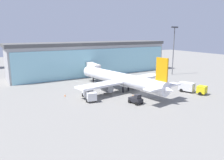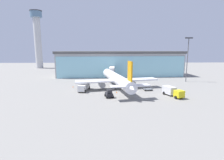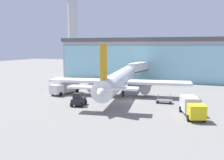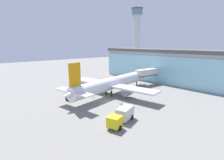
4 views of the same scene
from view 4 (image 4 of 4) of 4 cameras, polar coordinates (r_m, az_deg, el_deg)
The scene contains 11 objects.
ground at distance 46.87m, azimuth -2.27°, elevation -6.62°, with size 240.00×240.00×0.00m, color gray.
terminal_building at distance 71.31m, azimuth 20.32°, elevation 4.26°, with size 64.91×17.19×12.65m.
jet_bridge at distance 66.11m, azimuth 12.72°, elevation 2.47°, with size 3.12×14.17×5.77m.
control_tower at distance 134.95m, azimuth 8.01°, elevation 15.14°, with size 8.26×8.26×39.85m.
airplane at distance 51.60m, azimuth 0.27°, elevation -1.08°, with size 29.19×35.88×10.58m.
catering_truck at distance 59.11m, azimuth -9.09°, elevation -1.37°, with size 3.43×7.56×2.65m.
fuel_truck at distance 33.78m, azimuth 3.23°, elevation -11.50°, with size 4.61×7.61×2.65m.
baggage_cart at distance 42.40m, azimuth 5.06°, elevation -7.96°, with size 2.96×1.90×1.50m.
pushback_tug at distance 48.18m, azimuth -12.95°, elevation -5.19°, with size 2.76×3.51×2.30m.
safety_cone_nose at distance 48.74m, azimuth -6.23°, elevation -5.61°, with size 0.36×0.36×0.55m, color orange.
safety_cone_wingtip at distance 65.73m, azimuth -7.60°, elevation -1.05°, with size 0.36×0.36×0.55m, color orange.
Camera 4 is at (35.41, -26.88, 14.86)m, focal length 28.00 mm.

